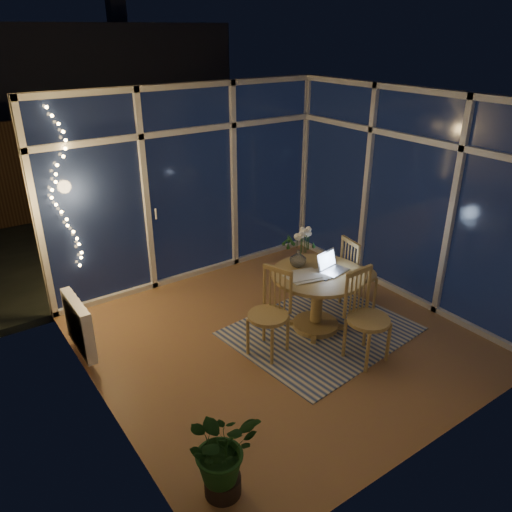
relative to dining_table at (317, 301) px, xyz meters
name	(u,v)px	position (x,y,z in m)	size (l,w,h in m)	color
floor	(279,337)	(-0.47, 0.08, -0.36)	(4.00, 4.00, 0.00)	#9A7343
ceiling	(285,100)	(-0.47, 0.08, 2.24)	(4.00, 4.00, 0.00)	silver
wall_back	(190,185)	(-0.47, 2.08, 0.94)	(4.00, 0.04, 2.60)	beige
wall_front	(449,315)	(-0.47, -1.92, 0.94)	(4.00, 0.04, 2.60)	beige
wall_left	(89,283)	(-2.47, 0.08, 0.94)	(0.04, 4.00, 2.60)	beige
wall_right	(410,197)	(1.53, 0.08, 0.94)	(0.04, 4.00, 2.60)	beige
window_wall_back	(191,186)	(-0.47, 2.04, 0.94)	(4.00, 0.10, 2.60)	silver
window_wall_right	(407,197)	(1.49, 0.08, 0.94)	(0.10, 4.00, 2.60)	silver
radiator	(79,325)	(-2.41, 0.98, 0.04)	(0.10, 0.70, 0.58)	white
fairy_lights	(63,193)	(-2.12, 1.96, 1.17)	(0.24, 0.10, 1.85)	#EDB65E
garden_patio	(143,212)	(0.03, 5.08, -0.42)	(12.00, 6.00, 0.10)	black
garden_fence	(103,162)	(-0.47, 5.58, 0.54)	(11.00, 0.08, 1.80)	#3B2615
neighbour_roof	(63,76)	(-0.17, 8.58, 1.84)	(7.00, 3.00, 2.20)	#363740
garden_shrubs	(103,226)	(-1.27, 3.48, 0.09)	(0.90, 0.90, 0.90)	black
rug	(321,331)	(0.00, -0.10, -0.35)	(1.97, 1.57, 0.01)	beige
dining_table	(317,301)	(0.00, 0.00, 0.00)	(1.05, 1.05, 0.72)	#A08348
chair_left	(268,314)	(-0.75, -0.08, 0.13)	(0.45, 0.45, 0.97)	#A08348
chair_right	(360,272)	(0.75, 0.08, 0.12)	(0.44, 0.44, 0.95)	#A08348
chair_front	(369,318)	(0.03, -0.76, 0.15)	(0.47, 0.47, 1.01)	#A08348
laptop	(335,262)	(0.17, -0.07, 0.47)	(0.31, 0.27, 0.23)	silver
flower_vase	(298,258)	(-0.08, 0.27, 0.46)	(0.20, 0.20, 0.21)	silver
bowl	(327,258)	(0.33, 0.22, 0.38)	(0.15, 0.15, 0.04)	silver
newspapers	(306,276)	(-0.16, 0.02, 0.37)	(0.36, 0.27, 0.02)	silver
phone	(327,279)	(-0.02, -0.16, 0.36)	(0.10, 0.05, 0.01)	black
potted_plant	(222,455)	(-2.08, -1.33, 0.02)	(0.54, 0.47, 0.76)	#174219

